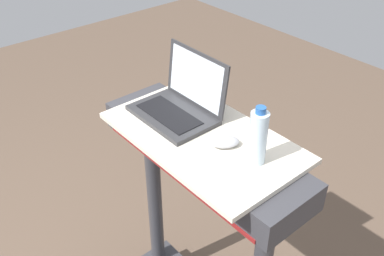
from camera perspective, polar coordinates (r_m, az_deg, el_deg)
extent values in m
cylinder|color=#38383D|center=(2.14, -4.93, -9.10)|extent=(0.07, 0.07, 0.86)
cube|color=#38383D|center=(1.63, 1.35, -3.00)|extent=(0.90, 0.28, 0.11)
cube|color=#0C3F19|center=(1.55, -2.62, -5.07)|extent=(0.24, 0.01, 0.06)
cube|color=maroon|center=(1.58, -2.55, -6.31)|extent=(0.81, 0.00, 0.02)
cube|color=beige|center=(1.59, 1.38, -1.13)|extent=(0.74, 0.43, 0.02)
cube|color=#2D2D30|center=(1.67, -2.59, 1.73)|extent=(0.33, 0.22, 0.02)
cube|color=black|center=(1.66, -3.04, 1.84)|extent=(0.27, 0.12, 0.00)
cube|color=#2D2D30|center=(1.68, 0.58, 6.53)|extent=(0.33, 0.03, 0.22)
cube|color=white|center=(1.68, 0.45, 6.49)|extent=(0.29, 0.02, 0.19)
ellipsoid|color=#B2B2B7|center=(1.52, 4.39, -1.86)|extent=(0.10, 0.12, 0.03)
cylinder|color=silver|center=(1.41, 8.64, -1.31)|extent=(0.06, 0.06, 0.19)
cylinder|color=#2659A5|center=(1.36, 9.02, 2.32)|extent=(0.03, 0.03, 0.02)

